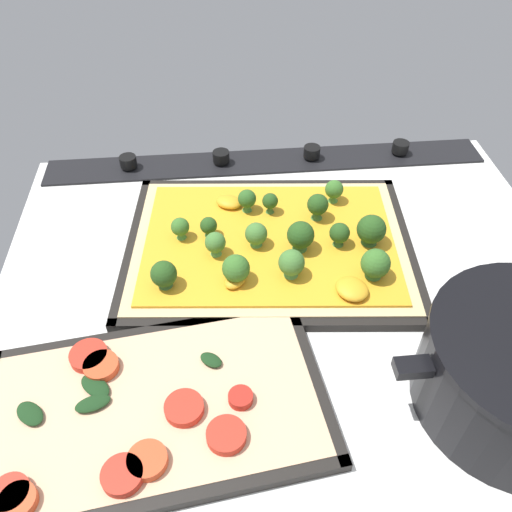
{
  "coord_description": "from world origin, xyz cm",
  "views": [
    {
      "loc": [
        8.85,
        43.14,
        50.5
      ],
      "look_at": [
        4.5,
        -2.93,
        5.57
      ],
      "focal_mm": 36.54,
      "sensor_mm": 36.0,
      "label": 1
    }
  ],
  "objects_px": {
    "baking_tray_back": "(158,408)",
    "veggie_pizza_back": "(150,409)",
    "broccoli_pizza": "(275,242)",
    "baking_tray_front": "(269,247)"
  },
  "relations": [
    {
      "from": "broccoli_pizza",
      "to": "baking_tray_back",
      "type": "relative_size",
      "value": 1.04
    },
    {
      "from": "baking_tray_back",
      "to": "broccoli_pizza",
      "type": "bearing_deg",
      "value": -123.65
    },
    {
      "from": "broccoli_pizza",
      "to": "baking_tray_front",
      "type": "bearing_deg",
      "value": -48.08
    },
    {
      "from": "baking_tray_front",
      "to": "baking_tray_back",
      "type": "relative_size",
      "value": 1.11
    },
    {
      "from": "broccoli_pizza",
      "to": "baking_tray_back",
      "type": "height_order",
      "value": "broccoli_pizza"
    },
    {
      "from": "baking_tray_front",
      "to": "veggie_pizza_back",
      "type": "bearing_deg",
      "value": 57.72
    },
    {
      "from": "baking_tray_back",
      "to": "veggie_pizza_back",
      "type": "bearing_deg",
      "value": 34.29
    },
    {
      "from": "baking_tray_front",
      "to": "broccoli_pizza",
      "type": "height_order",
      "value": "broccoli_pizza"
    },
    {
      "from": "baking_tray_front",
      "to": "baking_tray_back",
      "type": "bearing_deg",
      "value": 58.36
    },
    {
      "from": "baking_tray_back",
      "to": "veggie_pizza_back",
      "type": "distance_m",
      "value": 0.01
    }
  ]
}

